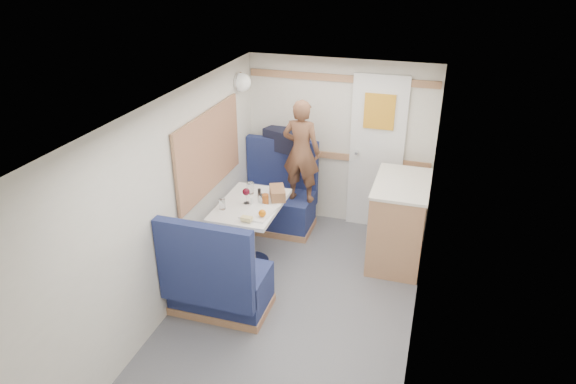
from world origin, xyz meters
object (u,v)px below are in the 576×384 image
(tumbler_left, at_px, (222,204))
(tumbler_mid, at_px, (250,188))
(bench_near, at_px, (218,285))
(tray, at_px, (259,213))
(galley_counter, at_px, (398,221))
(bread_loaf, at_px, (277,193))
(person, at_px, (301,151))
(salt_grinder, at_px, (252,201))
(wine_glass, at_px, (246,192))
(dinette_table, at_px, (251,217))
(pepper_grinder, at_px, (259,193))
(cheese_block, at_px, (247,219))
(dome_light, at_px, (242,82))
(orange_fruit, at_px, (262,213))
(duffel_bag, at_px, (286,140))
(tumbler_right, at_px, (261,199))
(beer_glass, at_px, (265,199))
(bench_far, at_px, (277,203))

(tumbler_left, relative_size, tumbler_mid, 0.87)
(bench_near, relative_size, tray, 2.98)
(galley_counter, xyz_separation_m, bread_loaf, (-1.24, -0.34, 0.31))
(tumbler_left, relative_size, bread_loaf, 0.40)
(person, height_order, tray, person)
(galley_counter, height_order, salt_grinder, galley_counter)
(tumbler_left, distance_m, salt_grinder, 0.31)
(wine_glass, bearing_deg, dinette_table, 3.57)
(dinette_table, distance_m, pepper_grinder, 0.27)
(tray, distance_m, cheese_block, 0.20)
(dome_light, bearing_deg, tumbler_mid, -63.89)
(galley_counter, height_order, person, person)
(orange_fruit, height_order, salt_grinder, orange_fruit)
(duffel_bag, relative_size, wine_glass, 3.10)
(bench_near, relative_size, orange_fruit, 14.22)
(tumbler_mid, distance_m, pepper_grinder, 0.13)
(tray, bearing_deg, person, 80.25)
(dinette_table, relative_size, salt_grinder, 10.73)
(bread_loaf, bearing_deg, dome_light, 133.93)
(galley_counter, xyz_separation_m, duffel_bag, (-1.43, 0.57, 0.56))
(tray, relative_size, tumbler_mid, 2.86)
(dinette_table, xyz_separation_m, orange_fruit, (0.22, -0.26, 0.21))
(galley_counter, xyz_separation_m, pepper_grinder, (-1.43, -0.37, 0.30))
(duffel_bag, height_order, tumbler_right, duffel_bag)
(orange_fruit, bearing_deg, beer_glass, 103.90)
(dinette_table, xyz_separation_m, tray, (0.16, -0.18, 0.16))
(duffel_bag, distance_m, tray, 1.33)
(tumbler_mid, xyz_separation_m, tumbler_right, (0.19, -0.19, -0.01))
(person, bearing_deg, tumbler_right, 76.46)
(bench_near, height_order, cheese_block, bench_near)
(bench_near, bearing_deg, pepper_grinder, 88.12)
(dome_light, height_order, orange_fruit, dome_light)
(pepper_grinder, distance_m, salt_grinder, 0.20)
(beer_glass, bearing_deg, dome_light, 123.72)
(orange_fruit, relative_size, wine_glass, 0.44)
(salt_grinder, bearing_deg, bread_loaf, 48.17)
(beer_glass, bearing_deg, tray, -88.62)
(bench_far, xyz_separation_m, bread_loaf, (0.23, -0.65, 0.48))
(orange_fruit, bearing_deg, salt_grinder, 129.86)
(pepper_grinder, bearing_deg, galley_counter, 14.45)
(cheese_block, bearing_deg, bench_far, 94.93)
(tumbler_right, height_order, beer_glass, beer_glass)
(tumbler_left, relative_size, salt_grinder, 1.24)
(orange_fruit, relative_size, pepper_grinder, 0.82)
(beer_glass, distance_m, salt_grinder, 0.14)
(salt_grinder, bearing_deg, dome_light, 115.53)
(duffel_bag, relative_size, tumbler_mid, 4.24)
(duffel_bag, distance_m, cheese_block, 1.52)
(wine_glass, height_order, salt_grinder, wine_glass)
(dinette_table, relative_size, tumbler_right, 9.01)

